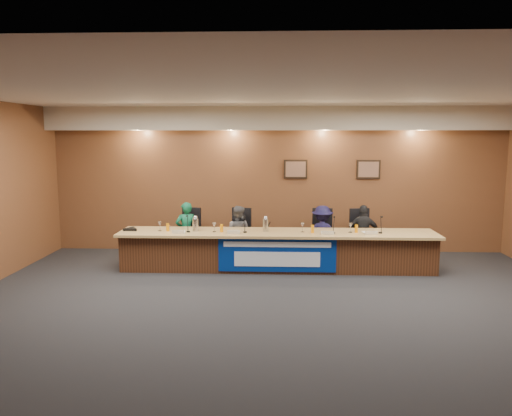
# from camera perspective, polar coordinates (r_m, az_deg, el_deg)

# --- Properties ---
(floor) EXTENTS (10.00, 10.00, 0.00)m
(floor) POSITION_cam_1_polar(r_m,az_deg,el_deg) (7.56, 2.40, -11.73)
(floor) COLOR black
(floor) RESTS_ON ground
(ceiling) EXTENTS (10.00, 8.00, 0.04)m
(ceiling) POSITION_cam_1_polar(r_m,az_deg,el_deg) (7.13, 2.55, 13.23)
(ceiling) COLOR silver
(ceiling) RESTS_ON wall_back
(wall_back) EXTENTS (10.00, 0.04, 3.20)m
(wall_back) POSITION_cam_1_polar(r_m,az_deg,el_deg) (11.14, 2.47, 3.19)
(wall_back) COLOR brown
(wall_back) RESTS_ON floor
(soffit) EXTENTS (10.00, 0.50, 0.50)m
(soffit) POSITION_cam_1_polar(r_m,az_deg,el_deg) (10.86, 2.51, 10.18)
(soffit) COLOR beige
(soffit) RESTS_ON wall_back
(dais_body) EXTENTS (6.00, 0.80, 0.70)m
(dais_body) POSITION_cam_1_polar(r_m,az_deg,el_deg) (9.76, 2.42, -4.98)
(dais_body) COLOR #462514
(dais_body) RESTS_ON floor
(dais_top) EXTENTS (6.10, 0.95, 0.05)m
(dais_top) POSITION_cam_1_polar(r_m,az_deg,el_deg) (9.63, 2.44, -2.87)
(dais_top) COLOR tan
(dais_top) RESTS_ON dais_body
(banner) EXTENTS (2.20, 0.02, 0.65)m
(banner) POSITION_cam_1_polar(r_m,az_deg,el_deg) (9.35, 2.42, -5.38)
(banner) COLOR navy
(banner) RESTS_ON dais_body
(banner_text_upper) EXTENTS (2.00, 0.01, 0.10)m
(banner_text_upper) POSITION_cam_1_polar(r_m,az_deg,el_deg) (9.29, 2.43, -4.20)
(banner_text_upper) COLOR silver
(banner_text_upper) RESTS_ON banner
(banner_text_lower) EXTENTS (1.60, 0.01, 0.28)m
(banner_text_lower) POSITION_cam_1_polar(r_m,az_deg,el_deg) (9.36, 2.42, -5.87)
(banner_text_lower) COLOR silver
(banner_text_lower) RESTS_ON banner
(wall_photo_left) EXTENTS (0.52, 0.04, 0.42)m
(wall_photo_left) POSITION_cam_1_polar(r_m,az_deg,el_deg) (11.10, 4.55, 4.44)
(wall_photo_left) COLOR black
(wall_photo_left) RESTS_ON wall_back
(wall_photo_right) EXTENTS (0.52, 0.04, 0.42)m
(wall_photo_right) POSITION_cam_1_polar(r_m,az_deg,el_deg) (11.28, 12.72, 4.33)
(wall_photo_right) COLOR black
(wall_photo_right) RESTS_ON wall_back
(panelist_a) EXTENTS (0.53, 0.45, 1.23)m
(panelist_a) POSITION_cam_1_polar(r_m,az_deg,el_deg) (10.46, -7.97, -2.67)
(panelist_a) COLOR #0D5538
(panelist_a) RESTS_ON floor
(panelist_b) EXTENTS (0.66, 0.57, 1.16)m
(panelist_b) POSITION_cam_1_polar(r_m,az_deg,el_deg) (10.33, -2.10, -2.93)
(panelist_b) COLOR #4F4F55
(panelist_b) RESTS_ON floor
(panelist_c) EXTENTS (0.80, 0.51, 1.17)m
(panelist_c) POSITION_cam_1_polar(r_m,az_deg,el_deg) (10.34, 7.57, -2.95)
(panelist_c) COLOR black
(panelist_c) RESTS_ON floor
(panelist_d) EXTENTS (0.73, 0.38, 1.19)m
(panelist_d) POSITION_cam_1_polar(r_m,az_deg,el_deg) (10.45, 12.17, -2.90)
(panelist_d) COLOR black
(panelist_d) RESTS_ON floor
(office_chair_a) EXTENTS (0.60, 0.60, 0.08)m
(office_chair_a) POSITION_cam_1_polar(r_m,az_deg,el_deg) (10.59, -7.86, -3.28)
(office_chair_a) COLOR black
(office_chair_a) RESTS_ON floor
(office_chair_b) EXTENTS (0.59, 0.59, 0.08)m
(office_chair_b) POSITION_cam_1_polar(r_m,az_deg,el_deg) (10.45, -2.05, -3.36)
(office_chair_b) COLOR black
(office_chair_b) RESTS_ON floor
(office_chair_c) EXTENTS (0.54, 0.54, 0.08)m
(office_chair_c) POSITION_cam_1_polar(r_m,az_deg,el_deg) (10.46, 7.51, -3.41)
(office_chair_c) COLOR black
(office_chair_c) RESTS_ON floor
(office_chair_d) EXTENTS (0.56, 0.56, 0.08)m
(office_chair_d) POSITION_cam_1_polar(r_m,az_deg,el_deg) (10.57, 12.06, -3.41)
(office_chair_d) COLOR black
(office_chair_d) RESTS_ON floor
(nameplate_a) EXTENTS (0.24, 0.08, 0.10)m
(nameplate_a) POSITION_cam_1_polar(r_m,az_deg,el_deg) (9.52, -8.89, -2.67)
(nameplate_a) COLOR white
(nameplate_a) RESTS_ON dais_top
(microphone_a) EXTENTS (0.07, 0.07, 0.02)m
(microphone_a) POSITION_cam_1_polar(r_m,az_deg,el_deg) (9.67, -7.75, -2.69)
(microphone_a) COLOR black
(microphone_a) RESTS_ON dais_top
(juice_glass_a) EXTENTS (0.06, 0.06, 0.15)m
(juice_glass_a) POSITION_cam_1_polar(r_m,az_deg,el_deg) (9.81, -10.05, -2.19)
(juice_glass_a) COLOR orange
(juice_glass_a) RESTS_ON dais_top
(water_glass_a) EXTENTS (0.08, 0.08, 0.18)m
(water_glass_a) POSITION_cam_1_polar(r_m,az_deg,el_deg) (9.85, -10.93, -2.08)
(water_glass_a) COLOR silver
(water_glass_a) RESTS_ON dais_top
(nameplate_b) EXTENTS (0.24, 0.08, 0.10)m
(nameplate_b) POSITION_cam_1_polar(r_m,az_deg,el_deg) (9.40, -2.59, -2.71)
(nameplate_b) COLOR white
(nameplate_b) RESTS_ON dais_top
(microphone_b) EXTENTS (0.07, 0.07, 0.02)m
(microphone_b) POSITION_cam_1_polar(r_m,az_deg,el_deg) (9.54, -1.26, -2.76)
(microphone_b) COLOR black
(microphone_b) RESTS_ON dais_top
(juice_glass_b) EXTENTS (0.06, 0.06, 0.15)m
(juice_glass_b) POSITION_cam_1_polar(r_m,az_deg,el_deg) (9.60, -3.95, -2.32)
(juice_glass_b) COLOR orange
(juice_glass_b) RESTS_ON dais_top
(water_glass_b) EXTENTS (0.08, 0.08, 0.18)m
(water_glass_b) POSITION_cam_1_polar(r_m,az_deg,el_deg) (9.61, -4.79, -2.22)
(water_glass_b) COLOR silver
(water_glass_b) RESTS_ON dais_top
(nameplate_c) EXTENTS (0.24, 0.08, 0.10)m
(nameplate_c) POSITION_cam_1_polar(r_m,az_deg,el_deg) (9.41, 8.22, -2.78)
(nameplate_c) COLOR white
(nameplate_c) RESTS_ON dais_top
(microphone_c) EXTENTS (0.07, 0.07, 0.02)m
(microphone_c) POSITION_cam_1_polar(r_m,az_deg,el_deg) (9.57, 8.83, -2.82)
(microphone_c) COLOR black
(microphone_c) RESTS_ON dais_top
(juice_glass_c) EXTENTS (0.06, 0.06, 0.15)m
(juice_glass_c) POSITION_cam_1_polar(r_m,az_deg,el_deg) (9.55, 6.47, -2.40)
(juice_glass_c) COLOR orange
(juice_glass_c) RESTS_ON dais_top
(water_glass_c) EXTENTS (0.08, 0.08, 0.18)m
(water_glass_c) POSITION_cam_1_polar(r_m,az_deg,el_deg) (9.60, 5.33, -2.24)
(water_glass_c) COLOR silver
(water_glass_c) RESTS_ON dais_top
(nameplate_d) EXTENTS (0.24, 0.08, 0.10)m
(nameplate_d) POSITION_cam_1_polar(r_m,az_deg,el_deg) (9.57, 13.04, -2.72)
(nameplate_d) COLOR white
(nameplate_d) RESTS_ON dais_top
(microphone_d) EXTENTS (0.07, 0.07, 0.02)m
(microphone_d) POSITION_cam_1_polar(r_m,az_deg,el_deg) (9.76, 14.02, -2.75)
(microphone_d) COLOR black
(microphone_d) RESTS_ON dais_top
(juice_glass_d) EXTENTS (0.06, 0.06, 0.15)m
(juice_glass_d) POSITION_cam_1_polar(r_m,az_deg,el_deg) (9.72, 11.39, -2.33)
(juice_glass_d) COLOR orange
(juice_glass_d) RESTS_ON dais_top
(water_glass_d) EXTENTS (0.08, 0.08, 0.18)m
(water_glass_d) POSITION_cam_1_polar(r_m,az_deg,el_deg) (9.69, 10.74, -2.25)
(water_glass_d) COLOR silver
(water_glass_d) RESTS_ON dais_top
(carafe_left) EXTENTS (0.12, 0.12, 0.24)m
(carafe_left) POSITION_cam_1_polar(r_m,az_deg,el_deg) (9.74, -6.93, -1.93)
(carafe_left) COLOR silver
(carafe_left) RESTS_ON dais_top
(carafe_mid) EXTENTS (0.11, 0.11, 0.25)m
(carafe_mid) POSITION_cam_1_polar(r_m,az_deg,el_deg) (9.62, 1.10, -1.97)
(carafe_mid) COLOR silver
(carafe_mid) RESTS_ON dais_top
(speakerphone) EXTENTS (0.32, 0.32, 0.05)m
(speakerphone) POSITION_cam_1_polar(r_m,az_deg,el_deg) (10.05, -14.09, -2.36)
(speakerphone) COLOR black
(speakerphone) RESTS_ON dais_top
(paper_stack) EXTENTS (0.26, 0.33, 0.01)m
(paper_stack) POSITION_cam_1_polar(r_m,az_deg,el_deg) (9.75, 12.82, -2.77)
(paper_stack) COLOR white
(paper_stack) RESTS_ON dais_top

